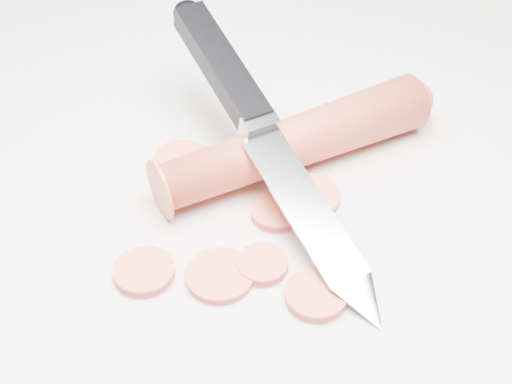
# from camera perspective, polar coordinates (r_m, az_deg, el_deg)

# --- Properties ---
(ground) EXTENTS (2.40, 2.40, 0.00)m
(ground) POSITION_cam_1_polar(r_m,az_deg,el_deg) (0.47, 1.60, -0.22)
(ground) COLOR silver
(ground) RESTS_ON ground
(carrot) EXTENTS (0.18, 0.14, 0.03)m
(carrot) POSITION_cam_1_polar(r_m,az_deg,el_deg) (0.48, 3.16, 4.02)
(carrot) COLOR #BF3824
(carrot) RESTS_ON ground
(carrot_slice_0) EXTENTS (0.04, 0.04, 0.01)m
(carrot_slice_0) POSITION_cam_1_polar(r_m,az_deg,el_deg) (0.42, -2.92, -6.71)
(carrot_slice_0) COLOR #E35238
(carrot_slice_0) RESTS_ON ground
(carrot_slice_1) EXTENTS (0.04, 0.04, 0.01)m
(carrot_slice_1) POSITION_cam_1_polar(r_m,az_deg,el_deg) (0.42, -8.93, -6.32)
(carrot_slice_1) COLOR #E35238
(carrot_slice_1) RESTS_ON ground
(carrot_slice_2) EXTENTS (0.04, 0.04, 0.01)m
(carrot_slice_2) POSITION_cam_1_polar(r_m,az_deg,el_deg) (0.46, 4.24, -0.39)
(carrot_slice_2) COLOR #E35238
(carrot_slice_2) RESTS_ON ground
(carrot_slice_3) EXTENTS (0.04, 0.04, 0.01)m
(carrot_slice_3) POSITION_cam_1_polar(r_m,az_deg,el_deg) (0.41, 4.83, -8.24)
(carrot_slice_3) COLOR #E35238
(carrot_slice_3) RESTS_ON ground
(carrot_slice_4) EXTENTS (0.03, 0.03, 0.01)m
(carrot_slice_4) POSITION_cam_1_polar(r_m,az_deg,el_deg) (0.45, 1.59, -1.66)
(carrot_slice_4) COLOR #E35238
(carrot_slice_4) RESTS_ON ground
(carrot_slice_5) EXTENTS (0.04, 0.04, 0.01)m
(carrot_slice_5) POSITION_cam_1_polar(r_m,az_deg,el_deg) (0.49, -6.04, 2.64)
(carrot_slice_5) COLOR #E35238
(carrot_slice_5) RESTS_ON ground
(carrot_slice_6) EXTENTS (0.03, 0.03, 0.01)m
(carrot_slice_6) POSITION_cam_1_polar(r_m,az_deg,el_deg) (0.42, 0.49, -5.83)
(carrot_slice_6) COLOR #E35238
(carrot_slice_6) RESTS_ON ground
(kitchen_knife) EXTENTS (0.18, 0.23, 0.08)m
(kitchen_knife) POSITION_cam_1_polar(r_m,az_deg,el_deg) (0.45, 1.20, 4.19)
(kitchen_knife) COLOR silver
(kitchen_knife) RESTS_ON ground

